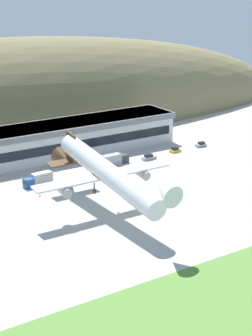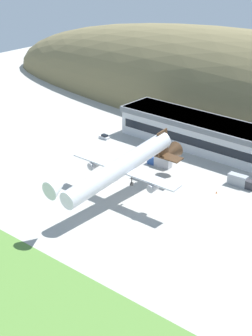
{
  "view_description": "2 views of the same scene",
  "coord_description": "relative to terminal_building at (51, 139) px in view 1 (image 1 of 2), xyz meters",
  "views": [
    {
      "loc": [
        -72.09,
        -109.9,
        53.87
      ],
      "look_at": [
        -5.43,
        -5.89,
        11.47
      ],
      "focal_mm": 60.0,
      "sensor_mm": 36.0,
      "label": 1
    },
    {
      "loc": [
        83.26,
        -106.35,
        72.1
      ],
      "look_at": [
        -6.18,
        -3.6,
        10.87
      ],
      "focal_mm": 60.0,
      "sensor_mm": 36.0,
      "label": 2
    }
  ],
  "objects": [
    {
      "name": "terminal_building",
      "position": [
        0.0,
        0.0,
        0.0
      ],
      "size": [
        86.02,
        15.35,
        10.2
      ],
      "color": "silver",
      "rests_on": "ground_plane"
    },
    {
      "name": "service_car_1",
      "position": [
        35.79,
        -17.21,
        -5.16
      ],
      "size": [
        3.81,
        2.19,
        1.53
      ],
      "color": "gold",
      "rests_on": "ground_plane"
    },
    {
      "name": "service_car_0",
      "position": [
        46.73,
        -17.04,
        -5.13
      ],
      "size": [
        3.75,
        1.88,
        1.59
      ],
      "color": "#999EA3",
      "rests_on": "ground_plane"
    },
    {
      "name": "cargo_airplane",
      "position": [
        -7.58,
        -46.69,
        4.06
      ],
      "size": [
        36.15,
        51.84,
        11.28
      ],
      "color": "silver"
    },
    {
      "name": "box_truck",
      "position": [
        12.93,
        -17.2,
        -4.28
      ],
      "size": [
        8.65,
        2.87,
        3.21
      ],
      "color": "#333338",
      "rests_on": "ground_plane"
    },
    {
      "name": "fuel_truck",
      "position": [
        -13.86,
        -21.28,
        -4.23
      ],
      "size": [
        8.31,
        2.87,
        3.34
      ],
      "color": "#264C99",
      "rests_on": "ground_plane"
    },
    {
      "name": "service_car_2",
      "position": [
        24.23,
        -19.02,
        -5.11
      ],
      "size": [
        4.61,
        1.68,
        1.64
      ],
      "color": "#999EA3",
      "rests_on": "ground_plane"
    },
    {
      "name": "traffic_cone_1",
      "position": [
        -17.16,
        -29.21,
        -5.51
      ],
      "size": [
        0.52,
        0.52,
        0.58
      ],
      "color": "orange",
      "rests_on": "ground_plane"
    },
    {
      "name": "ground_plane",
      "position": [
        1.18,
        -44.33,
        -5.79
      ],
      "size": [
        367.2,
        367.2,
        0.0
      ],
      "primitive_type": "plane",
      "color": "#ADAAA3"
    },
    {
      "name": "traffic_cone_0",
      "position": [
        10.1,
        -25.93,
        -5.51
      ],
      "size": [
        0.52,
        0.52,
        0.58
      ],
      "color": "orange",
      "rests_on": "ground_plane"
    }
  ]
}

